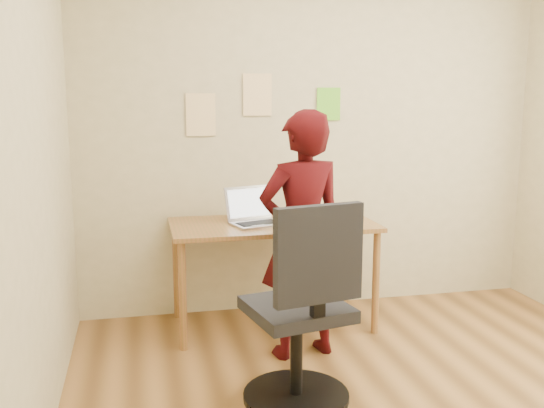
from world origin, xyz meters
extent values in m
cube|color=beige|center=(0.00, 1.77, 1.35)|extent=(3.50, 0.04, 2.70)
cube|color=beige|center=(-1.77, 0.00, 1.35)|extent=(0.04, 3.50, 2.70)
cube|color=#935F32|center=(-0.40, 1.38, 0.72)|extent=(1.40, 0.70, 0.03)
cylinder|color=#935F32|center=(-1.05, 1.08, 0.35)|extent=(0.05, 0.05, 0.71)
cylinder|color=#935F32|center=(0.25, 1.08, 0.35)|extent=(0.05, 0.05, 0.71)
cylinder|color=#935F32|center=(-1.05, 1.68, 0.35)|extent=(0.05, 0.05, 0.71)
cylinder|color=#935F32|center=(0.25, 1.68, 0.35)|extent=(0.05, 0.05, 0.71)
cube|color=#B0B0B7|center=(-0.51, 1.33, 0.75)|extent=(0.39, 0.32, 0.02)
cube|color=black|center=(-0.51, 1.33, 0.76)|extent=(0.30, 0.20, 0.00)
cube|color=#B0B0B7|center=(-0.56, 1.47, 0.87)|extent=(0.34, 0.16, 0.23)
cube|color=white|center=(-0.56, 1.47, 0.87)|extent=(0.30, 0.14, 0.19)
cube|color=white|center=(-0.08, 1.31, 0.74)|extent=(0.28, 0.34, 0.00)
cube|color=black|center=(-0.10, 1.17, 0.74)|extent=(0.11, 0.15, 0.01)
cube|color=#3F4C59|center=(-0.10, 1.17, 0.75)|extent=(0.09, 0.12, 0.00)
cube|color=#FDD697|center=(-0.84, 1.74, 1.47)|extent=(0.21, 0.00, 0.30)
cube|color=#FDD697|center=(-0.43, 1.74, 1.61)|extent=(0.21, 0.00, 0.30)
cube|color=#6ED42F|center=(0.11, 1.74, 1.54)|extent=(0.18, 0.00, 0.24)
cube|color=black|center=(-0.51, 0.31, 0.50)|extent=(0.57, 0.57, 0.07)
cube|color=black|center=(-0.46, 0.08, 0.85)|extent=(0.46, 0.15, 0.48)
cube|color=black|center=(-0.47, 0.09, 0.61)|extent=(0.07, 0.06, 0.13)
cylinder|color=black|center=(-0.51, 0.31, 0.24)|extent=(0.07, 0.07, 0.48)
cylinder|color=black|center=(-0.51, 0.31, 0.02)|extent=(0.57, 0.57, 0.03)
imported|color=#340709|center=(-0.33, 0.86, 0.76)|extent=(0.61, 0.46, 1.53)
camera|label=1|loc=(-1.29, -2.61, 1.60)|focal=40.00mm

